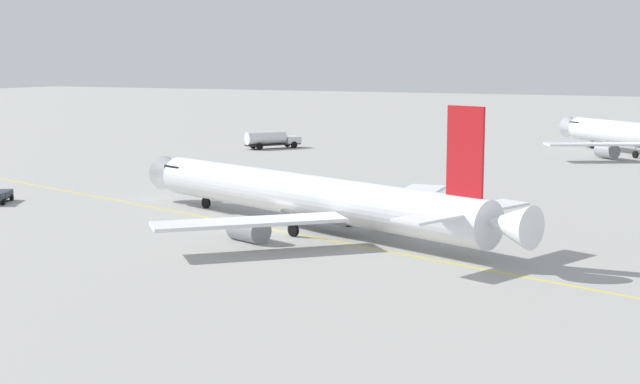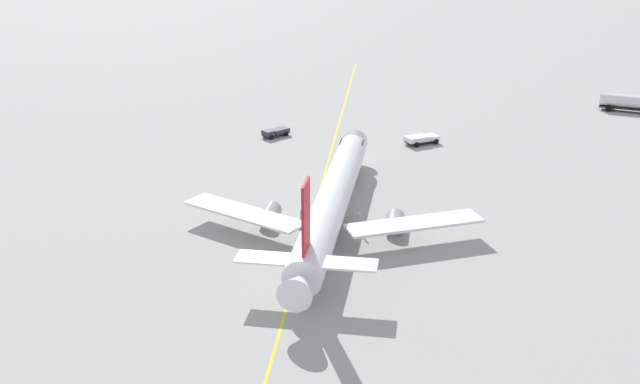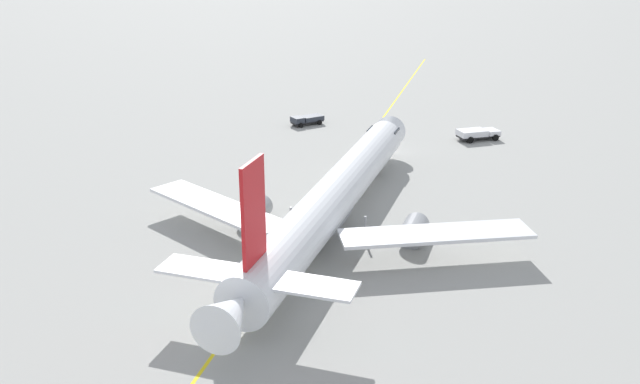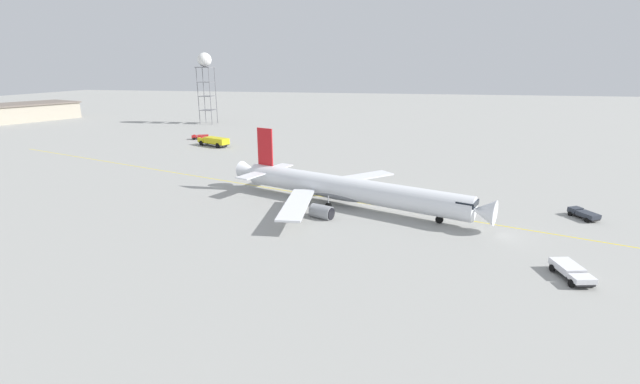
{
  "view_description": "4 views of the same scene",
  "coord_description": "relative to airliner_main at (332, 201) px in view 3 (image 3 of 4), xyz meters",
  "views": [
    {
      "loc": [
        -67.18,
        -36.74,
        14.6
      ],
      "look_at": [
        -0.28,
        -3.76,
        3.57
      ],
      "focal_mm": 50.91,
      "sensor_mm": 36.0,
      "label": 1
    },
    {
      "loc": [
        -15.45,
        -77.82,
        34.02
      ],
      "look_at": [
        0.66,
        1.21,
        2.81
      ],
      "focal_mm": 42.41,
      "sensor_mm": 36.0,
      "label": 2
    },
    {
      "loc": [
        -2.15,
        -56.06,
        23.6
      ],
      "look_at": [
        0.28,
        -2.42,
        3.6
      ],
      "focal_mm": 38.73,
      "sensor_mm": 36.0,
      "label": 3
    },
    {
      "loc": [
        66.64,
        7.44,
        21.5
      ],
      "look_at": [
        5.5,
        -5.49,
        3.25
      ],
      "focal_mm": 24.18,
      "sensor_mm": 36.0,
      "label": 4
    }
  ],
  "objects": [
    {
      "name": "taxiway_centreline",
      "position": [
        -3.42,
        -2.8,
        -2.69
      ],
      "size": [
        55.58,
        177.28,
        0.01
      ],
      "rotation": [
        0.0,
        0.0,
        1.27
      ],
      "color": "yellow",
      "rests_on": "ground_plane"
    },
    {
      "name": "airliner_main",
      "position": [
        0.0,
        0.0,
        0.0
      ],
      "size": [
        31.21,
        43.05,
        11.36
      ],
      "rotation": [
        0.0,
        0.0,
        1.21
      ],
      "color": "white",
      "rests_on": "ground_plane"
    },
    {
      "name": "ground_plane",
      "position": [
        -1.31,
        2.12,
        -2.69
      ],
      "size": [
        600.0,
        600.0,
        0.0
      ],
      "primitive_type": "plane",
      "color": "#9E9E99"
    },
    {
      "name": "baggage_truck_truck",
      "position": [
        -1.18,
        35.1,
        -1.97
      ],
      "size": [
        4.62,
        3.65,
        1.22
      ],
      "rotation": [
        0.0,
        0.0,
        3.65
      ],
      "color": "#232326",
      "rests_on": "ground_plane"
    },
    {
      "name": "pushback_tug_truck",
      "position": [
        19.58,
        26.95,
        -1.88
      ],
      "size": [
        5.51,
        3.46,
        1.3
      ],
      "rotation": [
        0.0,
        0.0,
        0.25
      ],
      "color": "#232326",
      "rests_on": "ground_plane"
    }
  ]
}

